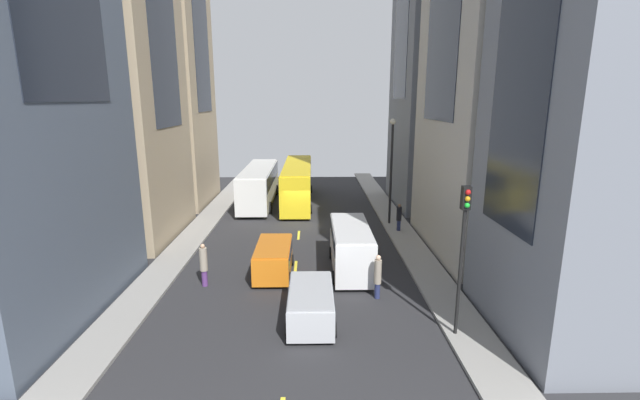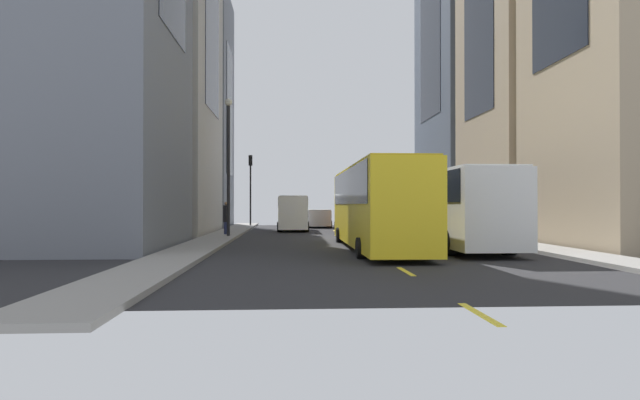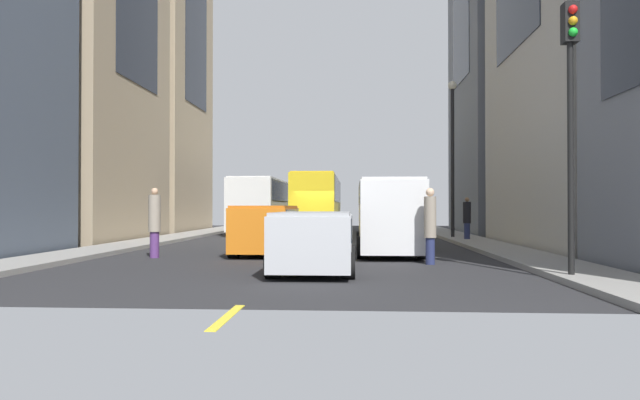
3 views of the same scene
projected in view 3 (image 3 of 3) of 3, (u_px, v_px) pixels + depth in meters
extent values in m
plane|color=#28282B|center=(318.00, 239.00, 29.46)|extent=(40.73, 40.73, 0.00)
cube|color=gray|center=(179.00, 237.00, 29.91)|extent=(1.99, 44.00, 0.15)
cube|color=gray|center=(461.00, 238.00, 29.01)|extent=(1.99, 44.00, 0.15)
cube|color=yellow|center=(227.00, 317.00, 8.50)|extent=(0.16, 2.00, 0.01)
cube|color=yellow|center=(280.00, 271.00, 14.49)|extent=(0.16, 2.00, 0.01)
cube|color=yellow|center=(302.00, 252.00, 20.48)|extent=(0.16, 2.00, 0.01)
cube|color=yellow|center=(314.00, 242.00, 26.47)|extent=(0.16, 2.00, 0.01)
cube|color=yellow|center=(321.00, 236.00, 32.45)|extent=(0.16, 2.00, 0.01)
cube|color=yellow|center=(326.00, 231.00, 38.44)|extent=(0.16, 2.00, 0.01)
cube|color=yellow|center=(330.00, 228.00, 44.43)|extent=(0.16, 2.00, 0.01)
cube|color=yellow|center=(333.00, 225.00, 50.42)|extent=(0.16, 2.00, 0.01)
cube|color=silver|center=(264.00, 205.00, 36.33)|extent=(2.55, 11.53, 3.00)
cube|color=black|center=(264.00, 192.00, 36.34)|extent=(2.60, 10.61, 1.20)
cube|color=beige|center=(264.00, 181.00, 36.34)|extent=(2.45, 11.07, 0.08)
cylinder|color=black|center=(256.00, 223.00, 39.95)|extent=(0.46, 1.00, 1.00)
cylinder|color=black|center=(289.00, 223.00, 39.81)|extent=(0.46, 1.00, 1.00)
cylinder|color=black|center=(234.00, 227.00, 32.82)|extent=(0.46, 1.00, 1.00)
cylinder|color=black|center=(274.00, 227.00, 32.67)|extent=(0.46, 1.00, 1.00)
cube|color=yellow|center=(319.00, 204.00, 36.57)|extent=(2.45, 13.28, 3.30)
cube|color=black|center=(319.00, 191.00, 36.58)|extent=(2.50, 12.22, 1.48)
cube|color=gold|center=(319.00, 178.00, 36.59)|extent=(2.35, 12.75, 0.08)
cylinder|color=black|center=(307.00, 225.00, 40.73)|extent=(0.44, 0.76, 0.76)
cylinder|color=black|center=(338.00, 225.00, 40.59)|extent=(0.44, 0.76, 0.76)
cylinder|color=black|center=(295.00, 229.00, 32.51)|extent=(0.44, 0.76, 0.76)
cylinder|color=black|center=(334.00, 229.00, 32.37)|extent=(0.44, 0.76, 0.76)
cube|color=white|center=(389.00, 216.00, 19.88)|extent=(2.05, 6.02, 2.30)
cube|color=black|center=(389.00, 194.00, 19.89)|extent=(2.09, 5.54, 0.69)
cube|color=silver|center=(389.00, 182.00, 19.89)|extent=(1.97, 5.78, 0.08)
cylinder|color=black|center=(361.00, 241.00, 21.79)|extent=(0.37, 0.72, 0.72)
cylinder|color=black|center=(410.00, 241.00, 21.67)|extent=(0.37, 0.72, 0.72)
cylinder|color=black|center=(363.00, 248.00, 18.06)|extent=(0.37, 0.72, 0.72)
cylinder|color=black|center=(422.00, 248.00, 17.95)|extent=(0.37, 0.72, 0.72)
cube|color=orange|center=(266.00, 229.00, 19.67)|extent=(1.87, 4.19, 1.45)
cube|color=black|center=(266.00, 218.00, 19.68)|extent=(1.91, 3.86, 0.61)
cube|color=#BE6115|center=(266.00, 207.00, 19.68)|extent=(1.79, 4.02, 0.08)
cylinder|color=black|center=(249.00, 243.00, 21.01)|extent=(0.34, 0.62, 0.62)
cylinder|color=black|center=(295.00, 243.00, 20.91)|extent=(0.34, 0.62, 0.62)
cylinder|color=black|center=(234.00, 248.00, 18.42)|extent=(0.34, 0.62, 0.62)
cylinder|color=black|center=(286.00, 249.00, 18.31)|extent=(0.34, 0.62, 0.62)
cube|color=#B7BABF|center=(314.00, 240.00, 14.30)|extent=(1.90, 4.02, 1.28)
cube|color=black|center=(314.00, 228.00, 14.31)|extent=(1.93, 3.70, 0.54)
cube|color=#9C9EA2|center=(314.00, 214.00, 14.31)|extent=(1.82, 3.86, 0.08)
cylinder|color=black|center=(286.00, 256.00, 15.60)|extent=(0.34, 0.62, 0.62)
cylinder|color=black|center=(349.00, 256.00, 15.49)|extent=(0.34, 0.62, 0.62)
cylinder|color=black|center=(273.00, 265.00, 13.11)|extent=(0.34, 0.62, 0.62)
cylinder|color=black|center=(348.00, 266.00, 13.00)|extent=(0.34, 0.62, 0.62)
cylinder|color=navy|center=(467.00, 231.00, 26.61)|extent=(0.28, 0.28, 0.74)
cylinder|color=black|center=(467.00, 213.00, 26.62)|extent=(0.37, 0.37, 1.01)
sphere|color=#8C6647|center=(467.00, 200.00, 26.63)|extent=(0.22, 0.22, 0.22)
cylinder|color=navy|center=(430.00, 251.00, 16.30)|extent=(0.26, 0.26, 0.77)
cylinder|color=gray|center=(430.00, 217.00, 16.31)|extent=(0.35, 0.35, 1.19)
sphere|color=beige|center=(430.00, 192.00, 16.32)|extent=(0.25, 0.25, 0.25)
cylinder|color=#593372|center=(155.00, 245.00, 18.41)|extent=(0.30, 0.30, 0.85)
cylinder|color=gray|center=(155.00, 213.00, 18.42)|extent=(0.39, 0.39, 1.21)
sphere|color=tan|center=(155.00, 191.00, 18.43)|extent=(0.23, 0.23, 0.23)
cylinder|color=black|center=(571.00, 159.00, 12.67)|extent=(0.14, 0.14, 5.20)
cube|color=black|center=(570.00, 23.00, 12.70)|extent=(0.32, 0.32, 0.90)
sphere|color=red|center=(573.00, 9.00, 12.53)|extent=(0.20, 0.20, 0.20)
sphere|color=orange|center=(573.00, 21.00, 12.53)|extent=(0.20, 0.20, 0.20)
sphere|color=green|center=(573.00, 32.00, 12.53)|extent=(0.20, 0.20, 0.20)
cylinder|color=black|center=(453.00, 163.00, 28.54)|extent=(0.18, 0.18, 7.50)
sphere|color=silver|center=(452.00, 85.00, 28.59)|extent=(0.44, 0.44, 0.44)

